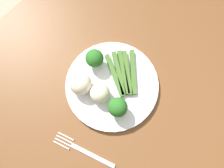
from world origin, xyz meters
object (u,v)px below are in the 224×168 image
(plate, at_px, (112,85))
(cauliflower_back_right, at_px, (100,93))
(broccoli_outer_edge, at_px, (95,58))
(cauliflower_near_center, at_px, (81,84))
(dining_table, at_px, (131,92))
(broccoli_right, at_px, (118,107))
(asparagus_bundle, at_px, (124,73))
(fork, at_px, (84,151))

(plate, distance_m, cauliflower_back_right, 0.05)
(broccoli_outer_edge, distance_m, cauliflower_near_center, 0.08)
(dining_table, relative_size, plate, 4.66)
(broccoli_right, bearing_deg, dining_table, 11.71)
(plate, relative_size, broccoli_outer_edge, 4.25)
(asparagus_bundle, xyz_separation_m, cauliflower_near_center, (-0.10, 0.06, 0.02))
(broccoli_right, xyz_separation_m, fork, (-0.13, -0.01, -0.05))
(cauliflower_back_right, bearing_deg, plate, -3.56)
(dining_table, xyz_separation_m, cauliflower_near_center, (-0.11, 0.09, 0.17))
(cauliflower_back_right, bearing_deg, broccoli_outer_edge, 51.51)
(dining_table, xyz_separation_m, cauliflower_back_right, (-0.09, 0.04, 0.16))
(dining_table, xyz_separation_m, broccoli_outer_edge, (-0.04, 0.11, 0.17))
(broccoli_outer_edge, bearing_deg, plate, -101.09)
(asparagus_bundle, bearing_deg, plate, 124.93)
(broccoli_outer_edge, xyz_separation_m, broccoli_right, (-0.05, -0.13, 0.00))
(broccoli_right, relative_size, cauliflower_near_center, 1.05)
(broccoli_right, distance_m, fork, 0.14)
(broccoli_outer_edge, bearing_deg, fork, -144.17)
(broccoli_outer_edge, xyz_separation_m, cauliflower_near_center, (-0.07, -0.02, -0.00))
(plate, bearing_deg, broccoli_right, -126.02)
(plate, xyz_separation_m, fork, (-0.17, -0.06, -0.01))
(cauliflower_back_right, height_order, fork, cauliflower_back_right)
(asparagus_bundle, bearing_deg, broccoli_outer_edge, 58.52)
(broccoli_outer_edge, bearing_deg, broccoli_right, -112.95)
(plate, height_order, asparagus_bundle, asparagus_bundle)
(dining_table, distance_m, plate, 0.14)
(broccoli_outer_edge, distance_m, cauliflower_back_right, 0.09)
(dining_table, relative_size, cauliflower_back_right, 22.70)
(cauliflower_back_right, bearing_deg, asparagus_bundle, -3.24)
(plate, distance_m, asparagus_bundle, 0.05)
(dining_table, bearing_deg, broccoli_outer_edge, 108.01)
(plate, xyz_separation_m, broccoli_right, (-0.04, -0.06, 0.04))
(cauliflower_near_center, bearing_deg, broccoli_right, -80.82)
(dining_table, distance_m, broccoli_right, 0.19)
(asparagus_bundle, xyz_separation_m, broccoli_outer_edge, (-0.03, 0.08, 0.03))
(broccoli_outer_edge, bearing_deg, cauliflower_back_right, -128.49)
(broccoli_right, bearing_deg, cauliflower_back_right, 91.95)
(asparagus_bundle, xyz_separation_m, cauliflower_back_right, (-0.09, 0.00, 0.02))
(dining_table, relative_size, cauliflower_near_center, 20.30)
(broccoli_outer_edge, height_order, cauliflower_near_center, broccoli_outer_edge)
(plate, xyz_separation_m, asparagus_bundle, (0.04, -0.00, 0.01))
(fork, bearing_deg, broccoli_right, -104.14)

